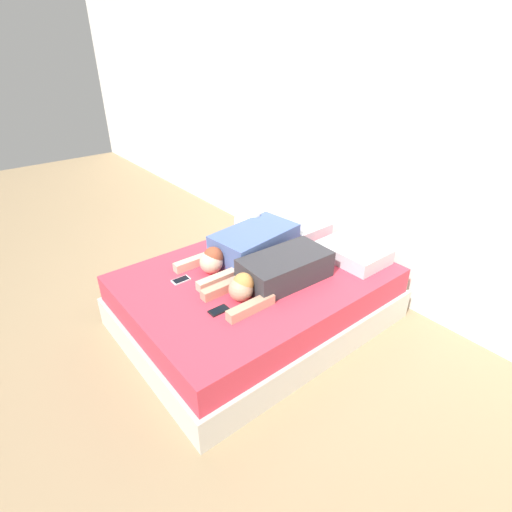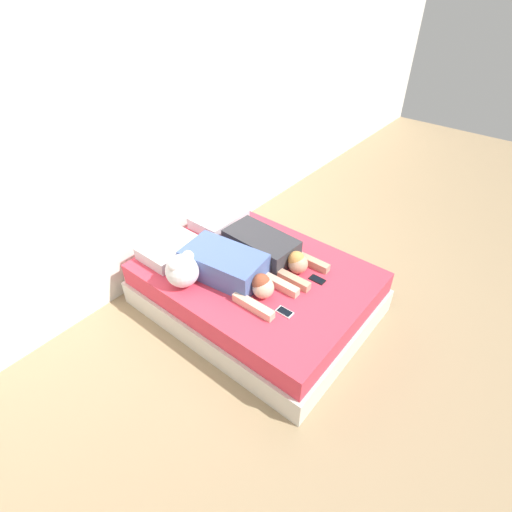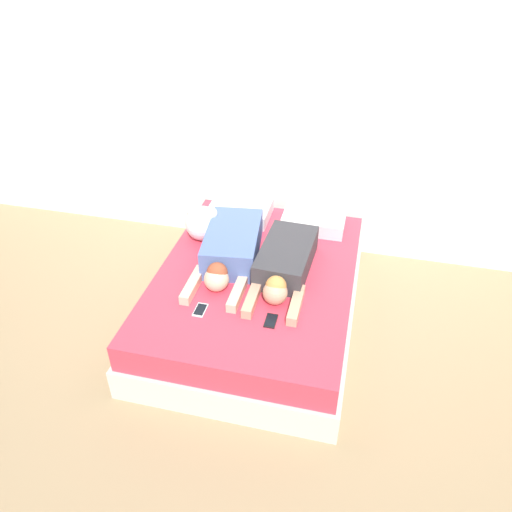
{
  "view_description": "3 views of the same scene",
  "coord_description": "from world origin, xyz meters",
  "px_view_note": "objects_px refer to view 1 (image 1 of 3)",
  "views": [
    {
      "loc": [
        2.05,
        -1.66,
        2.07
      ],
      "look_at": [
        0.0,
        0.0,
        0.61
      ],
      "focal_mm": 28.0,
      "sensor_mm": 36.0,
      "label": 1
    },
    {
      "loc": [
        -2.11,
        -1.72,
        2.73
      ],
      "look_at": [
        0.0,
        0.0,
        0.61
      ],
      "focal_mm": 28.0,
      "sensor_mm": 36.0,
      "label": 2
    },
    {
      "loc": [
        0.7,
        -2.9,
        2.73
      ],
      "look_at": [
        0.0,
        0.0,
        0.61
      ],
      "focal_mm": 35.0,
      "sensor_mm": 36.0,
      "label": 3
    }
  ],
  "objects_px": {
    "cell_phone_left": "(181,280)",
    "cell_phone_right": "(219,310)",
    "person_right": "(277,272)",
    "bed": "(256,297)",
    "plush_toy": "(249,221)",
    "person_left": "(248,246)",
    "pillow_head_right": "(353,252)",
    "pillow_head_left": "(297,226)"
  },
  "relations": [
    {
      "from": "pillow_head_left",
      "to": "cell_phone_right",
      "type": "height_order",
      "value": "pillow_head_left"
    },
    {
      "from": "person_left",
      "to": "cell_phone_left",
      "type": "height_order",
      "value": "person_left"
    },
    {
      "from": "pillow_head_left",
      "to": "plush_toy",
      "type": "relative_size",
      "value": 1.75
    },
    {
      "from": "pillow_head_left",
      "to": "cell_phone_left",
      "type": "height_order",
      "value": "pillow_head_left"
    },
    {
      "from": "person_right",
      "to": "pillow_head_right",
      "type": "bearing_deg",
      "value": 80.87
    },
    {
      "from": "pillow_head_left",
      "to": "pillow_head_right",
      "type": "xyz_separation_m",
      "value": [
        0.65,
        0.0,
        0.0
      ]
    },
    {
      "from": "pillow_head_left",
      "to": "plush_toy",
      "type": "xyz_separation_m",
      "value": [
        -0.21,
        -0.4,
        0.09
      ]
    },
    {
      "from": "person_left",
      "to": "cell_phone_right",
      "type": "bearing_deg",
      "value": -52.99
    },
    {
      "from": "pillow_head_right",
      "to": "cell_phone_right",
      "type": "xyz_separation_m",
      "value": [
        -0.1,
        -1.26,
        -0.05
      ]
    },
    {
      "from": "cell_phone_right",
      "to": "person_right",
      "type": "bearing_deg",
      "value": 91.52
    },
    {
      "from": "bed",
      "to": "person_right",
      "type": "bearing_deg",
      "value": 7.54
    },
    {
      "from": "person_left",
      "to": "person_right",
      "type": "bearing_deg",
      "value": -8.97
    },
    {
      "from": "pillow_head_right",
      "to": "plush_toy",
      "type": "distance_m",
      "value": 0.95
    },
    {
      "from": "bed",
      "to": "plush_toy",
      "type": "relative_size",
      "value": 6.78
    },
    {
      "from": "cell_phone_left",
      "to": "bed",
      "type": "bearing_deg",
      "value": 62.22
    },
    {
      "from": "plush_toy",
      "to": "cell_phone_left",
      "type": "bearing_deg",
      "value": -72.91
    },
    {
      "from": "pillow_head_right",
      "to": "cell_phone_right",
      "type": "height_order",
      "value": "pillow_head_right"
    },
    {
      "from": "person_left",
      "to": "bed",
      "type": "bearing_deg",
      "value": -23.06
    },
    {
      "from": "pillow_head_right",
      "to": "cell_phone_right",
      "type": "relative_size",
      "value": 3.85
    },
    {
      "from": "plush_toy",
      "to": "pillow_head_right",
      "type": "bearing_deg",
      "value": 25.14
    },
    {
      "from": "pillow_head_left",
      "to": "cell_phone_left",
      "type": "relative_size",
      "value": 3.85
    },
    {
      "from": "pillow_head_left",
      "to": "cell_phone_right",
      "type": "distance_m",
      "value": 1.37
    },
    {
      "from": "pillow_head_left",
      "to": "cell_phone_right",
      "type": "bearing_deg",
      "value": -66.42
    },
    {
      "from": "pillow_head_left",
      "to": "cell_phone_right",
      "type": "xyz_separation_m",
      "value": [
        0.55,
        -1.26,
        -0.05
      ]
    },
    {
      "from": "person_left",
      "to": "plush_toy",
      "type": "bearing_deg",
      "value": 139.86
    },
    {
      "from": "pillow_head_right",
      "to": "plush_toy",
      "type": "relative_size",
      "value": 1.75
    },
    {
      "from": "person_right",
      "to": "pillow_head_left",
      "type": "bearing_deg",
      "value": 126.22
    },
    {
      "from": "person_left",
      "to": "cell_phone_left",
      "type": "bearing_deg",
      "value": -93.91
    },
    {
      "from": "pillow_head_right",
      "to": "person_right",
      "type": "bearing_deg",
      "value": -99.13
    },
    {
      "from": "bed",
      "to": "plush_toy",
      "type": "xyz_separation_m",
      "value": [
        -0.53,
        0.35,
        0.38
      ]
    },
    {
      "from": "pillow_head_right",
      "to": "cell_phone_left",
      "type": "height_order",
      "value": "pillow_head_right"
    },
    {
      "from": "bed",
      "to": "cell_phone_right",
      "type": "height_order",
      "value": "cell_phone_right"
    },
    {
      "from": "cell_phone_left",
      "to": "cell_phone_right",
      "type": "bearing_deg",
      "value": 1.0
    },
    {
      "from": "pillow_head_right",
      "to": "cell_phone_left",
      "type": "relative_size",
      "value": 3.85
    },
    {
      "from": "cell_phone_left",
      "to": "cell_phone_right",
      "type": "distance_m",
      "value": 0.49
    },
    {
      "from": "pillow_head_right",
      "to": "bed",
      "type": "bearing_deg",
      "value": -113.28
    },
    {
      "from": "cell_phone_right",
      "to": "cell_phone_left",
      "type": "bearing_deg",
      "value": -179.0
    },
    {
      "from": "person_right",
      "to": "cell_phone_right",
      "type": "height_order",
      "value": "person_right"
    },
    {
      "from": "cell_phone_right",
      "to": "plush_toy",
      "type": "distance_m",
      "value": 1.15
    },
    {
      "from": "bed",
      "to": "cell_phone_left",
      "type": "distance_m",
      "value": 0.62
    },
    {
      "from": "bed",
      "to": "pillow_head_right",
      "type": "bearing_deg",
      "value": 66.72
    },
    {
      "from": "cell_phone_right",
      "to": "plush_toy",
      "type": "height_order",
      "value": "plush_toy"
    }
  ]
}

